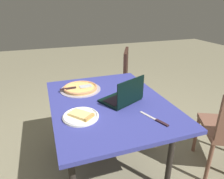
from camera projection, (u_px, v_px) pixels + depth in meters
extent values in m
plane|color=gray|center=(109.00, 168.00, 1.97)|extent=(12.00, 12.00, 0.00)
cube|color=navy|center=(109.00, 103.00, 1.69)|extent=(1.22, 0.93, 0.03)
cylinder|color=black|center=(61.00, 124.00, 2.05)|extent=(0.05, 0.05, 0.70)
cylinder|color=black|center=(131.00, 112.00, 2.28)|extent=(0.05, 0.05, 0.70)
cylinder|color=black|center=(170.00, 157.00, 1.61)|extent=(0.05, 0.05, 0.70)
cube|color=black|center=(120.00, 100.00, 1.69)|extent=(0.33, 0.37, 0.02)
cube|color=black|center=(120.00, 98.00, 1.68)|extent=(0.24, 0.30, 0.00)
cube|color=black|center=(131.00, 91.00, 1.57)|extent=(0.14, 0.28, 0.20)
cube|color=#32468A|center=(131.00, 91.00, 1.57)|extent=(0.12, 0.25, 0.18)
cylinder|color=white|center=(81.00, 117.00, 1.44)|extent=(0.26, 0.26, 0.01)
torus|color=silver|center=(81.00, 115.00, 1.43)|extent=(0.25, 0.25, 0.01)
cube|color=#E8C175|center=(81.00, 115.00, 1.43)|extent=(0.18, 0.17, 0.02)
cube|color=#BB8C48|center=(89.00, 118.00, 1.39)|extent=(0.08, 0.09, 0.03)
cylinder|color=#9B92A3|center=(80.00, 89.00, 1.90)|extent=(0.37, 0.37, 0.01)
cylinder|color=#E0B262|center=(80.00, 88.00, 1.89)|extent=(0.31, 0.31, 0.02)
torus|color=tan|center=(80.00, 87.00, 1.89)|extent=(0.31, 0.31, 0.02)
cube|color=#B1B7BD|center=(86.00, 86.00, 1.90)|extent=(0.08, 0.12, 0.00)
cube|color=black|center=(68.00, 89.00, 1.85)|extent=(0.03, 0.15, 0.01)
cube|color=#BFB5B5|center=(150.00, 117.00, 1.44)|extent=(0.18, 0.08, 0.00)
cube|color=black|center=(162.00, 123.00, 1.37)|extent=(0.10, 0.05, 0.01)
cylinder|color=brown|center=(196.00, 135.00, 2.12)|extent=(0.03, 0.03, 0.42)
cylinder|color=brown|center=(209.00, 164.00, 1.74)|extent=(0.03, 0.03, 0.42)
cube|color=black|center=(110.00, 87.00, 2.73)|extent=(0.61, 0.61, 0.04)
cube|color=black|center=(126.00, 69.00, 2.61)|extent=(0.40, 0.22, 0.48)
cylinder|color=black|center=(98.00, 95.00, 3.04)|extent=(0.03, 0.03, 0.41)
cylinder|color=black|center=(92.00, 108.00, 2.66)|extent=(0.03, 0.03, 0.41)
cylinder|color=black|center=(126.00, 96.00, 2.99)|extent=(0.03, 0.03, 0.41)
cylinder|color=black|center=(124.00, 110.00, 2.61)|extent=(0.03, 0.03, 0.41)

